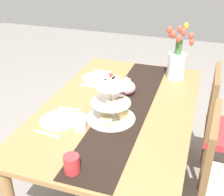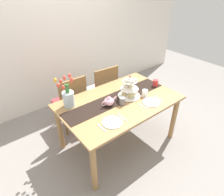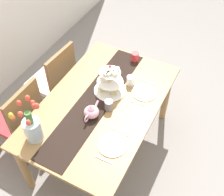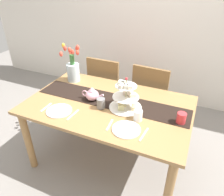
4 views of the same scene
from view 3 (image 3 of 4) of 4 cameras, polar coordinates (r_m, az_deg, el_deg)
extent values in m
plane|color=gray|center=(3.14, -1.78, -9.87)|extent=(8.00, 8.00, 0.00)
cube|color=#A37747|center=(2.56, -2.15, -1.20)|extent=(1.54, 0.97, 0.03)
cylinder|color=#A37747|center=(3.18, 10.75, 0.35)|extent=(0.07, 0.07, 0.70)
cylinder|color=#A37747|center=(2.73, -17.19, -13.16)|extent=(0.07, 0.07, 0.70)
cylinder|color=#A37747|center=(3.40, -2.43, 5.05)|extent=(0.07, 0.07, 0.70)
cylinder|color=brown|center=(3.31, -18.13, -3.18)|extent=(0.04, 0.04, 0.41)
cylinder|color=brown|center=(3.12, -13.20, -5.67)|extent=(0.04, 0.04, 0.41)
cylinder|color=brown|center=(2.99, -17.36, -10.45)|extent=(0.04, 0.04, 0.41)
cube|color=red|center=(2.97, -18.77, -4.01)|extent=(0.43, 0.43, 0.05)
cube|color=brown|center=(2.68, -17.05, -2.24)|extent=(0.42, 0.04, 0.45)
cylinder|color=brown|center=(3.59, -11.92, 3.43)|extent=(0.04, 0.04, 0.41)
cylinder|color=brown|center=(3.42, -15.66, -0.23)|extent=(0.04, 0.04, 0.41)
cylinder|color=brown|center=(3.41, -7.25, 1.33)|extent=(0.04, 0.04, 0.41)
cylinder|color=brown|center=(3.23, -10.96, -2.65)|extent=(0.04, 0.04, 0.41)
cube|color=silver|center=(3.24, -12.06, 3.32)|extent=(0.44, 0.44, 0.05)
cube|color=brown|center=(2.97, -9.98, 5.51)|extent=(0.42, 0.06, 0.45)
cube|color=black|center=(2.57, -3.29, -0.51)|extent=(1.50, 0.29, 0.00)
cylinder|color=beige|center=(2.55, -0.39, 3.75)|extent=(0.01, 0.01, 0.28)
cylinder|color=white|center=(2.65, -0.37, 1.61)|extent=(0.30, 0.30, 0.01)
cylinder|color=white|center=(2.57, -0.38, 3.31)|extent=(0.24, 0.24, 0.01)
cylinder|color=white|center=(2.50, -0.40, 5.12)|extent=(0.19, 0.19, 0.01)
cube|color=beige|center=(2.69, 0.58, 3.20)|extent=(0.08, 0.08, 0.04)
cube|color=beige|center=(2.64, -1.95, 2.02)|extent=(0.09, 0.09, 0.04)
cube|color=beige|center=(2.60, 0.39, 1.36)|extent=(0.07, 0.07, 0.05)
cube|color=#F1E6BB|center=(2.60, -0.06, 4.57)|extent=(0.07, 0.06, 0.03)
cube|color=beige|center=(2.59, -0.80, 4.29)|extent=(0.06, 0.07, 0.03)
cube|color=silver|center=(2.58, -1.83, 4.07)|extent=(0.05, 0.06, 0.03)
cube|color=beige|center=(2.56, -1.50, 3.62)|extent=(0.05, 0.06, 0.03)
cube|color=#ECE0C6|center=(2.46, -1.22, 4.91)|extent=(0.06, 0.04, 0.03)
cube|color=silver|center=(2.46, -0.63, 4.88)|extent=(0.06, 0.04, 0.03)
cube|color=#EDE0C7|center=(2.45, 0.44, 4.82)|extent=(0.05, 0.06, 0.03)
cube|color=beige|center=(2.48, 0.56, 5.32)|extent=(0.05, 0.07, 0.03)
cube|color=beige|center=(2.50, 0.83, 5.77)|extent=(0.06, 0.07, 0.03)
sphere|color=red|center=(2.45, -0.40, 6.31)|extent=(0.02, 0.02, 0.02)
ellipsoid|color=#E5A8BC|center=(2.42, -4.13, -2.81)|extent=(0.13, 0.13, 0.10)
cone|color=#E5A8BC|center=(2.37, -4.22, -1.76)|extent=(0.06, 0.06, 0.04)
cylinder|color=#E5A8BC|center=(2.46, -3.09, -1.23)|extent=(0.07, 0.02, 0.06)
torus|color=#E5A8BC|center=(2.38, -5.10, -4.13)|extent=(0.07, 0.01, 0.07)
cylinder|color=silver|center=(2.32, -15.47, -6.16)|extent=(0.14, 0.14, 0.20)
cylinder|color=#3D7538|center=(2.21, -16.23, -3.86)|extent=(0.05, 0.05, 0.12)
ellipsoid|color=#EF4C38|center=(2.18, -15.56, -0.97)|extent=(0.04, 0.04, 0.06)
ellipsoid|color=#EF4C38|center=(2.15, -16.50, -0.03)|extent=(0.04, 0.04, 0.06)
ellipsoid|color=#EF4C38|center=(2.19, -18.11, -0.98)|extent=(0.04, 0.04, 0.06)
ellipsoid|color=#EF4C38|center=(2.21, -19.21, -3.76)|extent=(0.04, 0.04, 0.06)
ellipsoid|color=yellow|center=(2.08, -19.54, -3.36)|extent=(0.04, 0.04, 0.06)
ellipsoid|color=#EF4C38|center=(2.08, -17.84, -3.13)|extent=(0.04, 0.04, 0.06)
ellipsoid|color=#EF4C38|center=(2.08, -16.36, -4.76)|extent=(0.04, 0.04, 0.06)
ellipsoid|color=#EF4C38|center=(2.08, -14.80, -1.55)|extent=(0.04, 0.04, 0.06)
ellipsoid|color=#EF4C38|center=(2.13, -15.26, -1.62)|extent=(0.04, 0.04, 0.06)
cylinder|color=white|center=(2.27, 0.09, -9.36)|extent=(0.23, 0.23, 0.01)
cube|color=silver|center=(2.21, -1.67, -12.18)|extent=(0.02, 0.15, 0.01)
cube|color=silver|center=(2.35, 1.71, -6.75)|extent=(0.02, 0.17, 0.01)
cylinder|color=white|center=(2.65, 6.46, 1.13)|extent=(0.23, 0.23, 0.01)
cube|color=silver|center=(2.56, 5.20, -0.99)|extent=(0.03, 0.15, 0.01)
cube|color=silver|center=(2.75, 7.63, 3.05)|extent=(0.03, 0.17, 0.01)
cylinder|color=slate|center=(2.47, -0.63, -1.40)|extent=(0.08, 0.08, 0.09)
cylinder|color=white|center=(2.69, 3.75, 3.48)|extent=(0.08, 0.08, 0.09)
cylinder|color=red|center=(2.95, 4.60, 8.19)|extent=(0.08, 0.08, 0.09)
camera|label=1|loc=(3.49, 4.11, 31.94)|focal=47.27mm
camera|label=2|loc=(0.91, 75.23, -38.19)|focal=31.37mm
camera|label=4|loc=(2.43, 43.35, 15.37)|focal=34.16mm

